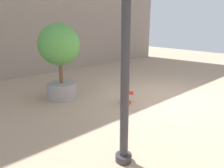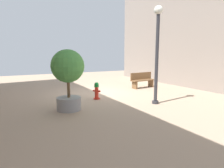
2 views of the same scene
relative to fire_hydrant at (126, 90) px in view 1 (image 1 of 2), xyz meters
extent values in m
plane|color=tan|center=(-0.56, -1.25, -0.40)|extent=(23.40, 23.40, 0.00)
cylinder|color=red|center=(0.01, 0.00, -0.37)|extent=(0.30, 0.30, 0.05)
cylinder|color=red|center=(0.01, 0.00, -0.08)|extent=(0.18, 0.18, 0.53)
cylinder|color=#198C33|center=(0.01, 0.00, 0.21)|extent=(0.22, 0.22, 0.06)
sphere|color=#198C33|center=(0.01, 0.00, 0.30)|extent=(0.20, 0.20, 0.20)
cylinder|color=red|center=(0.07, -0.11, -0.02)|extent=(0.13, 0.15, 0.08)
cylinder|color=red|center=(-0.06, 0.12, -0.02)|extent=(0.13, 0.15, 0.08)
cylinder|color=red|center=(-0.13, -0.07, -0.06)|extent=(0.17, 0.16, 0.10)
cylinder|color=gray|center=(1.65, 1.14, -0.15)|extent=(0.90, 0.90, 0.49)
cylinder|color=brown|center=(1.65, 1.14, 0.49)|extent=(0.11, 0.11, 0.80)
sphere|color=#4C9342|center=(1.65, 1.14, 1.26)|extent=(1.22, 1.22, 1.22)
cylinder|color=#2D2D33|center=(-1.85, 1.97, -0.34)|extent=(0.28, 0.28, 0.12)
cylinder|color=#2D2D33|center=(-1.85, 1.97, 1.51)|extent=(0.14, 0.14, 3.57)
camera|label=1|loc=(-4.02, 4.22, 1.87)|focal=34.11mm
camera|label=2|loc=(3.56, 8.06, 1.68)|focal=30.67mm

